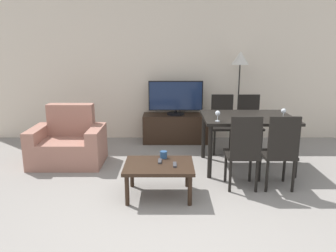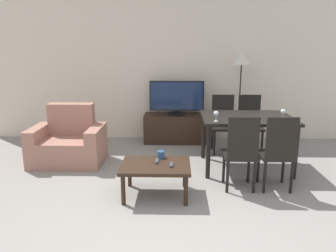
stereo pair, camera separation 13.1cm
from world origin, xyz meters
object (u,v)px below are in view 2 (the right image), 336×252
at_px(dining_table, 247,122).
at_px(cup_white_near, 161,155).
at_px(remote_secondary, 157,161).
at_px(wine_glass_center, 216,114).
at_px(armchair, 69,143).
at_px(tv, 177,98).
at_px(wine_glass_left, 283,112).
at_px(dining_chair_near, 241,150).
at_px(dining_chair_far_left, 223,121).
at_px(remote_primary, 171,165).
at_px(dining_chair_far, 250,121).
at_px(coffee_table, 156,168).
at_px(floor_lamp, 241,65).
at_px(dining_chair_near_right, 278,150).
at_px(tv_stand, 177,128).

bearing_deg(dining_table, cup_white_near, -148.21).
height_order(remote_secondary, wine_glass_center, wine_glass_center).
bearing_deg(dining_table, armchair, 176.31).
distance_m(tv, wine_glass_left, 2.09).
xyz_separation_m(armchair, wine_glass_left, (3.11, -0.36, 0.58)).
bearing_deg(dining_chair_near, armchair, 158.47).
distance_m(dining_chair_far_left, wine_glass_left, 1.24).
height_order(remote_primary, wine_glass_left, wine_glass_left).
distance_m(dining_table, dining_chair_near, 0.84).
height_order(remote_primary, cup_white_near, cup_white_near).
xyz_separation_m(dining_table, dining_chair_far, (0.23, 0.79, -0.16)).
height_order(armchair, coffee_table, armchair).
bearing_deg(coffee_table, dining_table, 37.50).
relative_size(floor_lamp, remote_secondary, 11.10).
height_order(dining_chair_far, remote_primary, dining_chair_far).
distance_m(tv, coffee_table, 2.35).
xyz_separation_m(armchair, dining_chair_far_left, (2.44, 0.62, 0.22)).
distance_m(dining_chair_far, dining_chair_near_right, 1.58).
relative_size(dining_chair_near, cup_white_near, 10.82).
height_order(armchair, dining_chair_far, dining_chair_far).
relative_size(tv_stand, dining_chair_far_left, 1.25).
bearing_deg(wine_glass_left, wine_glass_center, -170.89).
xyz_separation_m(armchair, tv, (1.66, 1.15, 0.54)).
distance_m(coffee_table, dining_chair_near, 1.06).
xyz_separation_m(armchair, dining_chair_far, (2.89, 0.62, 0.22)).
distance_m(remote_primary, cup_white_near, 0.30).
bearing_deg(armchair, dining_table, -3.69).
distance_m(tv_stand, remote_secondary, 2.23).
bearing_deg(tv, remote_primary, -91.50).
relative_size(armchair, coffee_table, 1.30).
bearing_deg(cup_white_near, armchair, 147.92).
height_order(coffee_table, wine_glass_center, wine_glass_center).
bearing_deg(coffee_table, remote_secondary, 83.57).
bearing_deg(armchair, dining_chair_near_right, -18.43).
distance_m(tv_stand, dining_chair_far_left, 0.98).
bearing_deg(remote_primary, armchair, 143.54).
relative_size(armchair, cup_white_near, 12.04).
distance_m(floor_lamp, remote_primary, 2.76).
distance_m(coffee_table, dining_chair_far, 2.30).
distance_m(dining_chair_near, dining_chair_far, 1.65).
relative_size(dining_table, floor_lamp, 0.77).
distance_m(dining_chair_near, remote_secondary, 1.03).
bearing_deg(tv_stand, wine_glass_center, -72.49).
height_order(remote_secondary, cup_white_near, cup_white_near).
bearing_deg(cup_white_near, wine_glass_center, 29.60).
bearing_deg(wine_glass_center, dining_chair_far_left, 77.01).
bearing_deg(dining_table, dining_chair_far_left, 105.85).
bearing_deg(remote_secondary, floor_lamp, 57.37).
xyz_separation_m(tv, wine_glass_center, (0.52, -1.66, 0.04)).
xyz_separation_m(coffee_table, wine_glass_left, (1.70, 0.77, 0.53)).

